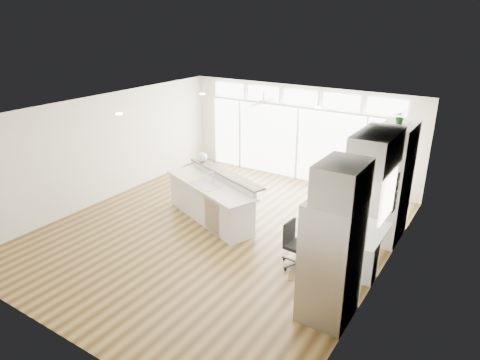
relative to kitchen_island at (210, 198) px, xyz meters
The scene contains 24 objects.
floor 0.84m from the kitchen_island, 37.02° to the right, with size 7.00×8.00×0.02m, color #473115.
ceiling 2.25m from the kitchen_island, 37.02° to the right, with size 7.00×8.00×0.02m, color white.
wall_back 3.74m from the kitchen_island, 82.00° to the left, with size 7.00×0.04×2.70m, color beige.
wall_front 4.49m from the kitchen_island, 83.38° to the right, with size 7.00×0.04×2.70m, color beige.
wall_left 3.12m from the kitchen_island, behind, with size 0.04×8.00×2.70m, color beige.
wall_right 4.11m from the kitchen_island, ahead, with size 0.04×8.00×2.70m, color beige.
glass_wall 3.63m from the kitchen_island, 81.87° to the left, with size 5.80×0.06×2.08m, color white.
transom_row 4.03m from the kitchen_island, 81.87° to the left, with size 5.90×0.06×0.40m, color white.
desk_window 4.09m from the kitchen_island, ahead, with size 0.04×0.85×0.85m, color silver.
ceiling_fan 3.10m from the kitchen_island, 89.80° to the left, with size 1.16×1.16×0.32m, color silver.
recessed_lights 2.20m from the kitchen_island, 19.83° to the right, with size 3.40×3.00×0.02m, color white.
oven_cabinet 4.00m from the kitchen_island, 21.06° to the left, with size 0.64×1.20×2.50m, color silver.
desk_nook 3.64m from the kitchen_island, ahead, with size 0.72×1.30×0.76m, color silver.
upper_cabinets 4.10m from the kitchen_island, ahead, with size 0.64×1.30×0.64m, color silver.
refrigerator 4.04m from the kitchen_island, 25.60° to the right, with size 0.76×0.90×2.00m, color #A4A4A8.
fridge_cabinet 4.43m from the kitchen_island, 25.23° to the right, with size 0.64×0.90×0.60m, color silver.
framed_photos 4.09m from the kitchen_island, ahead, with size 0.06×0.22×0.80m, color black.
kitchen_island is the anchor object (origin of this frame).
rug 3.11m from the kitchen_island, 15.49° to the right, with size 0.82×0.60×0.01m, color #352210.
office_chair 2.70m from the kitchen_island, 15.07° to the right, with size 0.46×0.42×0.88m, color black.
fishbowl 1.23m from the kitchen_island, 135.94° to the left, with size 0.24×0.24×0.24m, color silver.
monitor 3.58m from the kitchen_island, ahead, with size 0.07×0.45×0.37m, color black.
keyboard 3.40m from the kitchen_island, ahead, with size 0.13×0.36×0.02m, color silver.
potted_plant 4.45m from the kitchen_island, 21.06° to the left, with size 0.24×0.27×0.21m, color #245525.
Camera 1 is at (5.01, -6.86, 4.52)m, focal length 32.00 mm.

